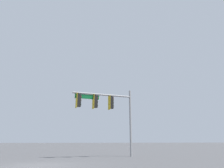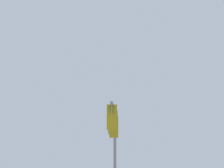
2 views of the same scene
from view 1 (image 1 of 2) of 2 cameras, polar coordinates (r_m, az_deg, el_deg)
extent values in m
plane|color=#474749|center=(13.70, -18.56, -19.53)|extent=(400.00, 400.00, 0.00)
cylinder|color=gray|center=(20.46, 4.86, -9.98)|extent=(0.20, 0.20, 5.99)
cylinder|color=gray|center=(19.75, -2.44, -2.83)|extent=(5.44, 0.92, 0.15)
cube|color=gold|center=(19.84, -0.74, -4.86)|extent=(0.10, 0.52, 1.30)
cube|color=black|center=(19.91, -0.22, -4.90)|extent=(0.40, 0.37, 1.10)
cylinder|color=black|center=(20.02, -0.22, -3.18)|extent=(0.04, 0.04, 0.12)
cylinder|color=red|center=(20.04, 0.31, -4.00)|extent=(0.06, 0.22, 0.22)
cylinder|color=#392D05|center=(19.98, 0.31, -4.93)|extent=(0.06, 0.22, 0.22)
cylinder|color=black|center=(19.93, 0.32, -5.87)|extent=(0.06, 0.22, 0.22)
cube|color=gold|center=(19.36, -4.92, -4.56)|extent=(0.10, 0.52, 1.30)
cube|color=black|center=(19.42, -4.38, -4.60)|extent=(0.40, 0.37, 1.10)
cylinder|color=black|center=(19.53, -4.34, -2.84)|extent=(0.04, 0.04, 0.12)
cylinder|color=red|center=(19.54, -3.80, -3.69)|extent=(0.06, 0.22, 0.22)
cylinder|color=#392D05|center=(19.48, -3.82, -4.64)|extent=(0.06, 0.22, 0.22)
cylinder|color=black|center=(19.42, -3.83, -5.60)|extent=(0.06, 0.22, 0.22)
cube|color=gold|center=(19.00, -9.28, -4.23)|extent=(0.10, 0.52, 1.30)
cube|color=black|center=(19.04, -8.72, -4.27)|extent=(0.40, 0.37, 1.10)
cylinder|color=black|center=(19.15, -8.65, -2.48)|extent=(0.04, 0.04, 0.12)
cylinder|color=red|center=(19.14, -8.10, -3.35)|extent=(0.06, 0.22, 0.22)
cylinder|color=#392D05|center=(19.08, -8.14, -4.32)|extent=(0.06, 0.22, 0.22)
cylinder|color=black|center=(19.02, -8.17, -5.29)|extent=(0.06, 0.22, 0.22)
cube|color=#0F602D|center=(19.28, -6.50, -3.32)|extent=(2.18, 0.35, 0.37)
cube|color=white|center=(19.28, -6.50, -3.32)|extent=(2.24, 0.34, 0.43)
camera|label=2|loc=(21.11, -55.39, -7.39)|focal=50.00mm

